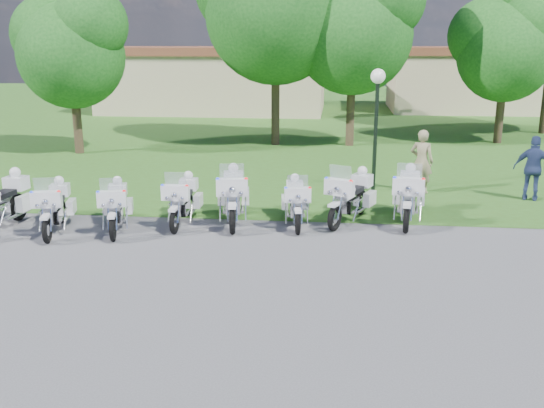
# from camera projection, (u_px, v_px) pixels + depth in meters

# --- Properties ---
(ground) EXTENTS (100.00, 100.00, 0.00)m
(ground) POSITION_uv_depth(u_px,v_px,m) (241.00, 261.00, 12.87)
(ground) COLOR #505054
(ground) RESTS_ON ground
(grass_lawn) EXTENTS (100.00, 48.00, 0.01)m
(grass_lawn) POSITION_uv_depth(u_px,v_px,m) (306.00, 113.00, 38.78)
(grass_lawn) COLOR #375F1E
(grass_lawn) RESTS_ON ground
(motorcycle_1) EXTENTS (1.05, 2.20, 1.50)m
(motorcycle_1) POSITION_uv_depth(u_px,v_px,m) (55.00, 206.00, 14.75)
(motorcycle_1) COLOR black
(motorcycle_1) RESTS_ON ground
(motorcycle_2) EXTENTS (1.06, 2.15, 1.47)m
(motorcycle_2) POSITION_uv_depth(u_px,v_px,m) (116.00, 206.00, 14.85)
(motorcycle_2) COLOR black
(motorcycle_2) RESTS_ON ground
(motorcycle_3) EXTENTS (0.73, 2.20, 1.48)m
(motorcycle_3) POSITION_uv_depth(u_px,v_px,m) (183.00, 199.00, 15.41)
(motorcycle_3) COLOR black
(motorcycle_3) RESTS_ON ground
(motorcycle_4) EXTENTS (1.05, 2.50, 1.69)m
(motorcycle_4) POSITION_uv_depth(u_px,v_px,m) (233.00, 195.00, 15.49)
(motorcycle_4) COLOR black
(motorcycle_4) RESTS_ON ground
(motorcycle_5) EXTENTS (0.85, 2.12, 1.43)m
(motorcycle_5) POSITION_uv_depth(u_px,v_px,m) (296.00, 201.00, 15.33)
(motorcycle_5) COLOR black
(motorcycle_5) RESTS_ON ground
(motorcycle_6) EXTENTS (1.38, 2.24, 1.60)m
(motorcycle_6) POSITION_uv_depth(u_px,v_px,m) (351.00, 196.00, 15.57)
(motorcycle_6) COLOR black
(motorcycle_6) RESTS_ON ground
(motorcycle_7) EXTENTS (1.04, 2.50, 1.68)m
(motorcycle_7) POSITION_uv_depth(u_px,v_px,m) (409.00, 195.00, 15.54)
(motorcycle_7) COLOR black
(motorcycle_7) RESTS_ON ground
(lamp_post) EXTENTS (0.44, 0.44, 3.73)m
(lamp_post) POSITION_uv_depth(u_px,v_px,m) (377.00, 99.00, 18.07)
(lamp_post) COLOR black
(lamp_post) RESTS_ON ground
(tree_0) EXTENTS (4.93, 4.21, 6.57)m
(tree_0) POSITION_uv_depth(u_px,v_px,m) (70.00, 45.00, 24.03)
(tree_0) COLOR #38281C
(tree_0) RESTS_ON ground
(tree_1) EXTENTS (7.02, 5.99, 9.35)m
(tree_1) POSITION_uv_depth(u_px,v_px,m) (274.00, 0.00, 25.61)
(tree_1) COLOR #38281C
(tree_1) RESTS_ON ground
(tree_2) EXTENTS (5.94, 5.07, 7.92)m
(tree_2) POSITION_uv_depth(u_px,v_px,m) (352.00, 23.00, 25.59)
(tree_2) COLOR #38281C
(tree_2) RESTS_ON ground
(tree_3) EXTENTS (4.94, 4.22, 6.59)m
(tree_3) POSITION_uv_depth(u_px,v_px,m) (506.00, 44.00, 26.49)
(tree_3) COLOR #38281C
(tree_3) RESTS_ON ground
(building_west) EXTENTS (14.56, 8.32, 4.10)m
(building_west) POSITION_uv_depth(u_px,v_px,m) (216.00, 79.00, 39.81)
(building_west) COLOR #C8B290
(building_west) RESTS_ON ground
(building_east) EXTENTS (11.44, 7.28, 4.10)m
(building_east) POSITION_uv_depth(u_px,v_px,m) (475.00, 79.00, 40.00)
(building_east) COLOR #C8B290
(building_east) RESTS_ON ground
(bystander_a) EXTENTS (0.83, 0.69, 1.94)m
(bystander_a) POSITION_uv_depth(u_px,v_px,m) (421.00, 162.00, 18.37)
(bystander_a) COLOR gray
(bystander_a) RESTS_ON ground
(bystander_c) EXTENTS (1.20, 0.81, 1.89)m
(bystander_c) POSITION_uv_depth(u_px,v_px,m) (534.00, 169.00, 17.51)
(bystander_c) COLOR navy
(bystander_c) RESTS_ON ground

